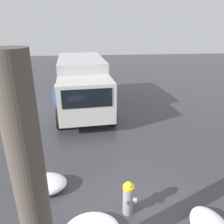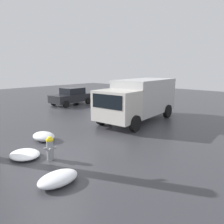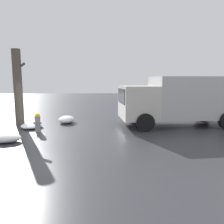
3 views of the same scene
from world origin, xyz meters
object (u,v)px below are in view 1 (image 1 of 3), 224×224
object	(u,v)px
fire_hydrant	(128,197)
tree_trunk	(32,194)
pedestrian	(58,101)
delivery_truck	(82,82)

from	to	relation	value
fire_hydrant	tree_trunk	size ratio (longest dim) A/B	0.22
tree_trunk	pedestrian	size ratio (longest dim) A/B	2.22
fire_hydrant	delivery_truck	xyz separation A→B (m)	(7.47, 1.23, 1.00)
delivery_truck	pedestrian	bearing A→B (deg)	51.75
fire_hydrant	tree_trunk	bearing A→B (deg)	-111.81
pedestrian	tree_trunk	bearing A→B (deg)	10.54
fire_hydrant	pedestrian	distance (m)	6.28
delivery_truck	fire_hydrant	bearing A→B (deg)	94.60
fire_hydrant	tree_trunk	xyz separation A→B (m)	(-1.47, 1.71, 1.60)
fire_hydrant	delivery_truck	bearing A→B (deg)	126.74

